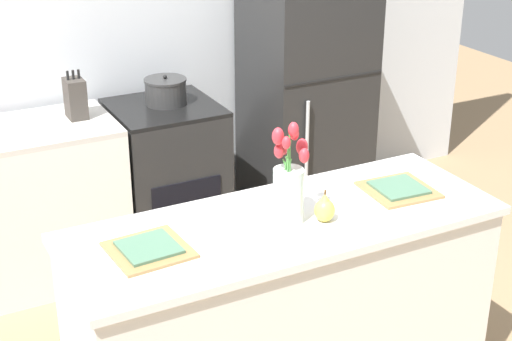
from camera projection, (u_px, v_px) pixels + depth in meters
back_wall at (120, 19)px, 4.62m from camera, size 5.20×0.08×2.70m
kitchen_island at (283, 317)px, 3.34m from camera, size 1.80×0.66×0.94m
stove_range at (167, 178)px, 4.69m from camera, size 0.60×0.61×0.92m
refrigerator at (305, 96)px, 4.94m from camera, size 0.68×0.67×1.67m
flower_vase at (289, 186)px, 3.08m from camera, size 0.16×0.13×0.44m
pear_figurine at (325, 209)px, 3.13m from camera, size 0.08×0.08×0.14m
plate_setting_left at (149, 249)px, 2.92m from camera, size 0.30×0.30×0.02m
plate_setting_right at (399, 189)px, 3.40m from camera, size 0.30×0.30×0.02m
cooking_pot at (166, 91)px, 4.51m from camera, size 0.24×0.24×0.17m
knife_block at (75, 98)px, 4.28m from camera, size 0.10×0.14×0.27m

